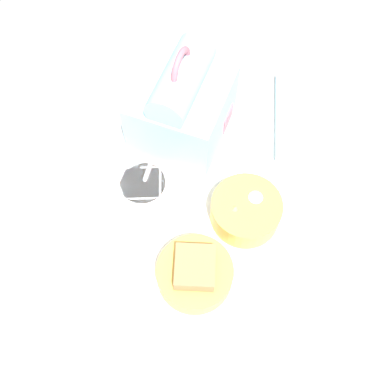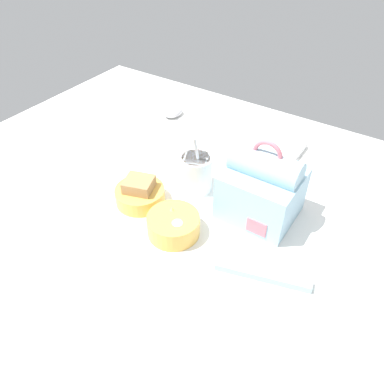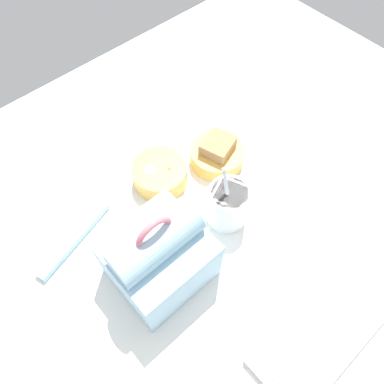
{
  "view_description": "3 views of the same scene",
  "coord_description": "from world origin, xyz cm",
  "px_view_note": "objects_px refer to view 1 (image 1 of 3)",
  "views": [
    {
      "loc": [
        -28.67,
        -14.77,
        77.18
      ],
      "look_at": [
        4.83,
        -2.1,
        7.0
      ],
      "focal_mm": 45.0,
      "sensor_mm": 36.0,
      "label": 1
    },
    {
      "loc": [
        41.67,
        -57.83,
        63.79
      ],
      "look_at": [
        4.83,
        -2.1,
        7.0
      ],
      "focal_mm": 35.0,
      "sensor_mm": 36.0,
      "label": 2
    },
    {
      "loc": [
        31.13,
        27.52,
        71.04
      ],
      "look_at": [
        4.83,
        -2.1,
        7.0
      ],
      "focal_mm": 35.0,
      "sensor_mm": 36.0,
      "label": 3
    }
  ],
  "objects_px": {
    "soup_cup": "(145,196)",
    "chopstick_case": "(282,116)",
    "lunch_bag": "(182,104)",
    "bento_bowl_sandwich": "(195,273)",
    "bento_bowl_snacks": "(245,210)"
  },
  "relations": [
    {
      "from": "soup_cup",
      "to": "chopstick_case",
      "type": "height_order",
      "value": "soup_cup"
    },
    {
      "from": "lunch_bag",
      "to": "soup_cup",
      "type": "distance_m",
      "value": 0.18
    },
    {
      "from": "soup_cup",
      "to": "chopstick_case",
      "type": "distance_m",
      "value": 0.31
    },
    {
      "from": "lunch_bag",
      "to": "bento_bowl_sandwich",
      "type": "bearing_deg",
      "value": -155.0
    },
    {
      "from": "lunch_bag",
      "to": "chopstick_case",
      "type": "distance_m",
      "value": 0.2
    },
    {
      "from": "bento_bowl_snacks",
      "to": "chopstick_case",
      "type": "xyz_separation_m",
      "value": [
        0.22,
        -0.0,
        -0.02
      ]
    },
    {
      "from": "lunch_bag",
      "to": "bento_bowl_sandwich",
      "type": "relative_size",
      "value": 1.67
    },
    {
      "from": "lunch_bag",
      "to": "soup_cup",
      "type": "bearing_deg",
      "value": -179.03
    },
    {
      "from": "soup_cup",
      "to": "chopstick_case",
      "type": "relative_size",
      "value": 0.84
    },
    {
      "from": "lunch_bag",
      "to": "bento_bowl_sandwich",
      "type": "xyz_separation_m",
      "value": [
        -0.26,
        -0.12,
        -0.05
      ]
    },
    {
      "from": "soup_cup",
      "to": "bento_bowl_snacks",
      "type": "distance_m",
      "value": 0.17
    },
    {
      "from": "lunch_bag",
      "to": "soup_cup",
      "type": "xyz_separation_m",
      "value": [
        -0.18,
        -0.0,
        -0.03
      ]
    },
    {
      "from": "soup_cup",
      "to": "chopstick_case",
      "type": "xyz_separation_m",
      "value": [
        0.27,
        -0.16,
        -0.04
      ]
    },
    {
      "from": "soup_cup",
      "to": "chopstick_case",
      "type": "bearing_deg",
      "value": -31.65
    },
    {
      "from": "lunch_bag",
      "to": "bento_bowl_snacks",
      "type": "relative_size",
      "value": 1.72
    }
  ]
}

